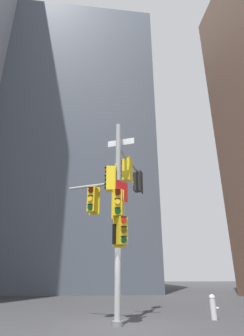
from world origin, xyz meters
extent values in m
plane|color=#38383A|center=(0.00, 0.00, 0.00)|extent=(120.00, 120.00, 0.00)
cube|color=#4C5460|center=(-2.93, 22.42, 16.62)|extent=(16.88, 16.88, 33.25)
cylinder|color=#9EA0A3|center=(0.00, 0.00, 3.85)|extent=(0.21, 0.21, 7.69)
cylinder|color=slate|center=(0.00, 0.00, 0.08)|extent=(0.38, 0.38, 0.16)
cylinder|color=#9EA0A3|center=(0.72, 1.46, 6.58)|extent=(1.54, 2.98, 0.12)
cylinder|color=#9EA0A3|center=(-0.98, 0.54, 5.02)|extent=(2.02, 1.18, 0.12)
cube|color=yellow|center=(0.67, 0.94, 5.98)|extent=(0.24, 0.44, 1.14)
cube|color=yellow|center=(0.50, 1.02, 5.98)|extent=(0.46, 0.46, 1.00)
cylinder|color=#360605|center=(0.32, 1.11, 6.33)|extent=(0.14, 0.21, 0.20)
cube|color=black|center=(0.32, 1.11, 6.45)|extent=(0.16, 0.23, 0.02)
cylinder|color=#3C2C06|center=(0.32, 1.11, 5.98)|extent=(0.14, 0.21, 0.20)
cube|color=black|center=(0.32, 1.11, 6.10)|extent=(0.16, 0.23, 0.02)
cylinder|color=#19C672|center=(0.32, 1.11, 5.63)|extent=(0.14, 0.21, 0.20)
cube|color=black|center=(0.32, 1.11, 5.75)|extent=(0.16, 0.23, 0.02)
cube|color=black|center=(1.46, 2.55, 5.98)|extent=(0.24, 0.44, 1.14)
cube|color=black|center=(1.29, 2.63, 5.98)|extent=(0.46, 0.46, 1.00)
cylinder|color=#360605|center=(1.11, 2.72, 6.33)|extent=(0.14, 0.21, 0.20)
cube|color=black|center=(1.11, 2.72, 6.45)|extent=(0.16, 0.23, 0.02)
cylinder|color=yellow|center=(1.11, 2.72, 5.98)|extent=(0.14, 0.21, 0.20)
cube|color=black|center=(1.11, 2.72, 6.10)|extent=(0.16, 0.23, 0.02)
cylinder|color=#06311C|center=(1.11, 2.72, 5.63)|extent=(0.14, 0.21, 0.20)
cube|color=black|center=(1.11, 2.72, 5.75)|extent=(0.16, 0.23, 0.02)
cube|color=gold|center=(-0.89, 0.71, 4.42)|extent=(0.44, 0.26, 1.14)
cube|color=gold|center=(-0.98, 0.54, 4.42)|extent=(0.46, 0.46, 1.00)
cylinder|color=#360605|center=(-1.08, 0.36, 4.77)|extent=(0.20, 0.15, 0.20)
cube|color=black|center=(-1.08, 0.36, 4.89)|extent=(0.23, 0.17, 0.02)
cylinder|color=yellow|center=(-1.08, 0.36, 4.42)|extent=(0.20, 0.15, 0.20)
cube|color=black|center=(-1.08, 0.36, 4.54)|extent=(0.23, 0.17, 0.02)
cylinder|color=#06311C|center=(-1.08, 0.36, 4.07)|extent=(0.20, 0.15, 0.20)
cube|color=black|center=(-1.08, 0.36, 4.19)|extent=(0.23, 0.17, 0.02)
cube|color=gold|center=(0.04, -0.11, 3.09)|extent=(0.46, 0.19, 1.14)
cube|color=gold|center=(0.10, -0.29, 3.09)|extent=(0.44, 0.44, 1.00)
cylinder|color=red|center=(0.17, -0.47, 3.44)|extent=(0.21, 0.12, 0.20)
cube|color=black|center=(0.18, -0.48, 3.56)|extent=(0.23, 0.14, 0.02)
cylinder|color=#3C2C06|center=(0.17, -0.47, 3.09)|extent=(0.21, 0.12, 0.20)
cube|color=black|center=(0.18, -0.48, 3.21)|extent=(0.23, 0.14, 0.02)
cylinder|color=#06311C|center=(0.17, -0.47, 2.74)|extent=(0.21, 0.12, 0.20)
cube|color=black|center=(0.18, -0.48, 2.86)|extent=(0.23, 0.14, 0.02)
cube|color=yellow|center=(-0.12, 0.01, 5.19)|extent=(0.07, 0.48, 1.14)
cube|color=yellow|center=(-0.30, 0.02, 5.19)|extent=(0.36, 0.36, 1.00)
cylinder|color=red|center=(-0.50, 0.04, 5.54)|extent=(0.07, 0.20, 0.20)
cube|color=black|center=(-0.51, 0.04, 5.66)|extent=(0.09, 0.22, 0.02)
cylinder|color=#3C2C06|center=(-0.50, 0.04, 5.19)|extent=(0.07, 0.20, 0.20)
cube|color=black|center=(-0.51, 0.04, 5.31)|extent=(0.09, 0.22, 0.02)
cylinder|color=#06311C|center=(-0.50, 0.04, 4.84)|extent=(0.07, 0.20, 0.20)
cube|color=black|center=(-0.51, 0.04, 4.96)|extent=(0.09, 0.22, 0.02)
cube|color=gold|center=(-0.01, -0.11, 4.11)|extent=(0.48, 0.09, 1.14)
cube|color=gold|center=(-0.04, -0.30, 4.11)|extent=(0.38, 0.38, 1.00)
cylinder|color=#360605|center=(-0.06, -0.50, 4.46)|extent=(0.21, 0.08, 0.20)
cube|color=black|center=(-0.06, -0.51, 4.58)|extent=(0.23, 0.10, 0.02)
cylinder|color=yellow|center=(-0.06, -0.50, 4.11)|extent=(0.21, 0.08, 0.20)
cube|color=black|center=(-0.06, -0.51, 4.23)|extent=(0.23, 0.10, 0.02)
cylinder|color=#06311C|center=(-0.06, -0.50, 3.76)|extent=(0.21, 0.08, 0.20)
cube|color=black|center=(-0.06, -0.51, 3.88)|extent=(0.23, 0.10, 0.02)
cube|color=white|center=(0.15, 0.32, 7.01)|extent=(1.11, 0.53, 0.28)
cube|color=#19479E|center=(0.15, 0.32, 7.01)|extent=(1.07, 0.51, 0.24)
cube|color=red|center=(0.14, -0.17, 4.63)|extent=(0.50, 0.42, 0.80)
cube|color=white|center=(0.14, -0.17, 4.63)|extent=(0.47, 0.40, 0.76)
cube|color=black|center=(0.06, -0.21, 2.96)|extent=(0.58, 0.18, 0.72)
cube|color=white|center=(0.06, -0.21, 2.96)|extent=(0.54, 0.17, 0.68)
cylinder|color=silver|center=(3.79, 0.89, 0.35)|extent=(0.22, 0.22, 0.71)
sphere|color=silver|center=(3.79, 0.89, 0.77)|extent=(0.23, 0.23, 0.23)
cylinder|color=silver|center=(3.95, 0.89, 0.39)|extent=(0.10, 0.09, 0.09)
camera|label=1|loc=(-1.06, -10.08, 1.59)|focal=28.48mm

